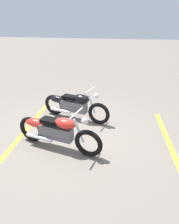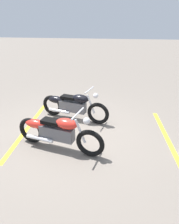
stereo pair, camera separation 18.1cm
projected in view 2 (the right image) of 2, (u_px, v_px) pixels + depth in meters
name	position (u px, v px, depth m)	size (l,w,h in m)	color
ground_plane	(69.00, 132.00, 5.38)	(60.00, 60.00, 0.00)	slate
motorcycle_bright_foreground	(56.00, 131.00, 4.50)	(2.20, 0.72, 1.04)	black
motorcycle_dark_foreground	(72.00, 105.00, 5.89)	(2.19, 0.76, 1.04)	black
parking_stripe_near	(28.00, 128.00, 5.57)	(3.20, 0.12, 0.01)	yellow
parking_stripe_mid	(168.00, 140.00, 5.00)	(3.20, 0.12, 0.01)	yellow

